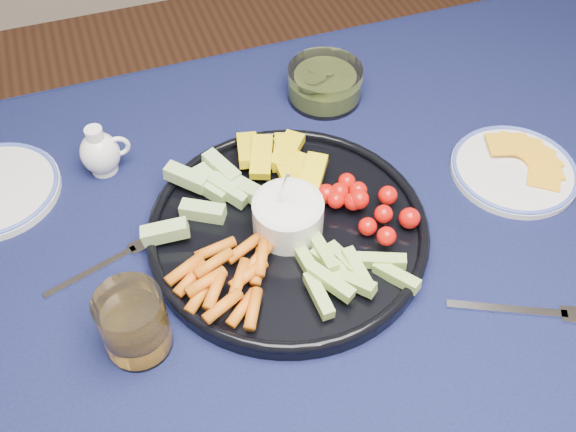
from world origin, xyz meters
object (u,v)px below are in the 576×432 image
object	(u,v)px
cheese_plate	(515,168)
crudite_platter	(286,226)
juice_tumbler	(135,326)
pickle_bowl	(325,85)
dining_table	(321,311)
creamer_pitcher	(101,152)

from	to	relation	value
cheese_plate	crudite_platter	bearing A→B (deg)	-179.84
juice_tumbler	pickle_bowl	bearing A→B (deg)	43.38
dining_table	juice_tumbler	xyz separation A→B (m)	(-0.25, -0.02, 0.13)
crudite_platter	pickle_bowl	world-z (taller)	crudite_platter
creamer_pitcher	cheese_plate	xyz separation A→B (m)	(0.60, -0.22, -0.03)
crudite_platter	juice_tumbler	world-z (taller)	crudite_platter
cheese_plate	dining_table	bearing A→B (deg)	-166.36
crudite_platter	dining_table	bearing A→B (deg)	-73.24
pickle_bowl	cheese_plate	bearing A→B (deg)	-52.04
cheese_plate	juice_tumbler	bearing A→B (deg)	-170.33
creamer_pitcher	juice_tumbler	distance (m)	0.32
dining_table	pickle_bowl	world-z (taller)	pickle_bowl
dining_table	creamer_pitcher	distance (m)	0.41
dining_table	crudite_platter	distance (m)	0.14
dining_table	creamer_pitcher	xyz separation A→B (m)	(-0.25, 0.30, 0.12)
dining_table	juice_tumbler	world-z (taller)	juice_tumbler
cheese_plate	pickle_bowl	bearing A→B (deg)	127.96
dining_table	juice_tumbler	size ratio (longest dim) A/B	17.08
dining_table	crudite_platter	world-z (taller)	crudite_platter
crudite_platter	juice_tumbler	bearing A→B (deg)	-156.03
creamer_pitcher	pickle_bowl	distance (m)	0.39
dining_table	crudite_platter	size ratio (longest dim) A/B	4.20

